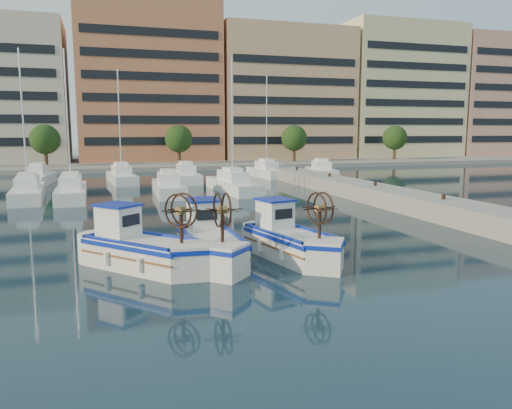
{
  "coord_description": "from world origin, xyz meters",
  "views": [
    {
      "loc": [
        -6.99,
        -19.47,
        5.37
      ],
      "look_at": [
        0.77,
        5.41,
        1.5
      ],
      "focal_mm": 35.0,
      "sensor_mm": 36.0,
      "label": 1
    }
  ],
  "objects": [
    {
      "name": "ground",
      "position": [
        0.0,
        0.0,
        0.0
      ],
      "size": [
        300.0,
        300.0,
        0.0
      ],
      "primitive_type": "plane",
      "color": "#1A3243",
      "rests_on": "ground"
    },
    {
      "name": "fishing_boat_b",
      "position": [
        -2.82,
        0.33,
        0.86
      ],
      "size": [
        2.11,
        5.03,
        3.13
      ],
      "rotation": [
        0.0,
        0.0,
        0.01
      ],
      "color": "silver",
      "rests_on": "ground"
    },
    {
      "name": "fishing_boat_c",
      "position": [
        0.51,
        -0.13,
        0.84
      ],
      "size": [
        2.98,
        5.05,
        3.06
      ],
      "rotation": [
        0.0,
        0.0,
        0.22
      ],
      "color": "silver",
      "rests_on": "ground"
    },
    {
      "name": "quay",
      "position": [
        13.0,
        8.0,
        0.6
      ],
      "size": [
        3.0,
        60.0,
        1.2
      ],
      "primitive_type": "cube",
      "color": "gray",
      "rests_on": "ground"
    },
    {
      "name": "waterfront",
      "position": [
        9.23,
        65.04,
        11.1
      ],
      "size": [
        180.0,
        40.0,
        25.6
      ],
      "color": "gray",
      "rests_on": "ground"
    },
    {
      "name": "fishing_boat_a",
      "position": [
        -5.66,
        0.13,
        0.86
      ],
      "size": [
        4.66,
        4.96,
        3.13
      ],
      "rotation": [
        0.0,
        0.0,
        0.71
      ],
      "color": "silver",
      "rests_on": "ground"
    },
    {
      "name": "yacht_marina",
      "position": [
        -2.76,
        28.1,
        0.53
      ],
      "size": [
        39.44,
        21.93,
        11.5
      ],
      "color": "white",
      "rests_on": "ground"
    }
  ]
}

